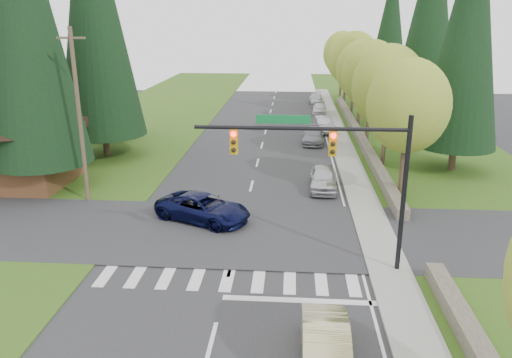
# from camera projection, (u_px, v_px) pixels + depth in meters

# --- Properties ---
(ground) EXTENTS (120.00, 120.00, 0.00)m
(ground) POSITION_uv_depth(u_px,v_px,m) (216.00, 324.00, 17.77)
(ground) COLOR #28282B
(ground) RESTS_ON ground
(grass_east) EXTENTS (14.00, 110.00, 0.06)m
(grass_east) POSITION_uv_depth(u_px,v_px,m) (437.00, 170.00, 35.84)
(grass_east) COLOR #355717
(grass_east) RESTS_ON ground
(grass_west) EXTENTS (14.00, 110.00, 0.06)m
(grass_west) POSITION_uv_depth(u_px,v_px,m) (85.00, 163.00, 37.65)
(grass_west) COLOR #355717
(grass_west) RESTS_ON ground
(cross_street) EXTENTS (120.00, 8.00, 0.10)m
(cross_street) POSITION_uv_depth(u_px,v_px,m) (239.00, 233.00, 25.36)
(cross_street) COLOR #28282B
(cross_street) RESTS_ON ground
(sidewalk_east) EXTENTS (1.80, 80.00, 0.13)m
(sidewalk_east) POSITION_uv_depth(u_px,v_px,m) (348.00, 160.00, 38.15)
(sidewalk_east) COLOR gray
(sidewalk_east) RESTS_ON ground
(curb_east) EXTENTS (0.20, 80.00, 0.13)m
(curb_east) POSITION_uv_depth(u_px,v_px,m) (337.00, 160.00, 38.21)
(curb_east) COLOR gray
(curb_east) RESTS_ON ground
(stone_wall_north) EXTENTS (0.70, 40.00, 0.70)m
(stone_wall_north) POSITION_uv_depth(u_px,v_px,m) (358.00, 134.00, 45.54)
(stone_wall_north) COLOR #4C4438
(stone_wall_north) RESTS_ON ground
(traffic_signal) EXTENTS (8.70, 0.37, 6.80)m
(traffic_signal) POSITION_uv_depth(u_px,v_px,m) (336.00, 158.00, 20.20)
(traffic_signal) COLOR black
(traffic_signal) RESTS_ON ground
(brown_building) EXTENTS (8.40, 8.40, 5.40)m
(brown_building) POSITION_uv_depth(u_px,v_px,m) (19.00, 137.00, 32.09)
(brown_building) COLOR #4C2D19
(brown_building) RESTS_ON ground
(utility_pole) EXTENTS (1.60, 0.24, 10.00)m
(utility_pole) POSITION_uv_depth(u_px,v_px,m) (79.00, 116.00, 28.25)
(utility_pole) COLOR #473828
(utility_pole) RESTS_ON ground
(decid_tree_0) EXTENTS (4.80, 4.80, 8.37)m
(decid_tree_0) POSITION_uv_depth(u_px,v_px,m) (408.00, 106.00, 28.70)
(decid_tree_0) COLOR #38281C
(decid_tree_0) RESTS_ON ground
(decid_tree_1) EXTENTS (5.20, 5.20, 8.80)m
(decid_tree_1) POSITION_uv_depth(u_px,v_px,m) (388.00, 87.00, 35.28)
(decid_tree_1) COLOR #38281C
(decid_tree_1) RESTS_ON ground
(decid_tree_2) EXTENTS (5.00, 5.00, 8.82)m
(decid_tree_2) POSITION_uv_depth(u_px,v_px,m) (371.00, 74.00, 41.90)
(decid_tree_2) COLOR #38281C
(decid_tree_2) RESTS_ON ground
(decid_tree_3) EXTENTS (5.00, 5.00, 8.55)m
(decid_tree_3) POSITION_uv_depth(u_px,v_px,m) (362.00, 70.00, 48.61)
(decid_tree_3) COLOR #38281C
(decid_tree_3) RESTS_ON ground
(decid_tree_4) EXTENTS (5.40, 5.40, 9.18)m
(decid_tree_4) POSITION_uv_depth(u_px,v_px,m) (355.00, 60.00, 55.13)
(decid_tree_4) COLOR #38281C
(decid_tree_4) RESTS_ON ground
(decid_tree_5) EXTENTS (4.80, 4.80, 8.30)m
(decid_tree_5) POSITION_uv_depth(u_px,v_px,m) (346.00, 60.00, 61.95)
(decid_tree_5) COLOR #38281C
(decid_tree_5) RESTS_ON ground
(decid_tree_6) EXTENTS (5.20, 5.20, 8.86)m
(decid_tree_6) POSITION_uv_depth(u_px,v_px,m) (342.00, 53.00, 68.49)
(decid_tree_6) COLOR #38281C
(decid_tree_6) RESTS_ON ground
(conifer_w_a) EXTENTS (6.12, 6.12, 19.80)m
(conifer_w_a) POSITION_uv_depth(u_px,v_px,m) (24.00, 11.00, 28.66)
(conifer_w_a) COLOR #38281C
(conifer_w_a) RESTS_ON ground
(conifer_w_b) EXTENTS (5.44, 5.44, 17.80)m
(conifer_w_b) POSITION_uv_depth(u_px,v_px,m) (13.00, 28.00, 32.97)
(conifer_w_b) COLOR #38281C
(conifer_w_b) RESTS_ON ground
(conifer_w_c) EXTENTS (6.46, 6.46, 20.80)m
(conifer_w_c) POSITION_uv_depth(u_px,v_px,m) (93.00, 6.00, 36.03)
(conifer_w_c) COLOR #38281C
(conifer_w_c) RESTS_ON ground
(conifer_w_e) EXTENTS (5.78, 5.78, 18.80)m
(conifer_w_e) POSITION_uv_depth(u_px,v_px,m) (99.00, 20.00, 42.17)
(conifer_w_e) COLOR #38281C
(conifer_w_e) RESTS_ON ground
(conifer_e_a) EXTENTS (5.44, 5.44, 17.80)m
(conifer_e_a) POSITION_uv_depth(u_px,v_px,m) (469.00, 28.00, 32.78)
(conifer_e_a) COLOR #38281C
(conifer_e_a) RESTS_ON ground
(conifer_e_b) EXTENTS (6.12, 6.12, 19.80)m
(conifer_e_b) POSITION_uv_depth(u_px,v_px,m) (431.00, 14.00, 45.69)
(conifer_e_b) COLOR #38281C
(conifer_e_b) RESTS_ON ground
(conifer_e_c) EXTENTS (5.10, 5.10, 16.80)m
(conifer_e_c) POSITION_uv_depth(u_px,v_px,m) (390.00, 28.00, 59.51)
(conifer_e_c) COLOR #38281C
(conifer_e_c) RESTS_ON ground
(sedan_champagne) EXTENTS (1.48, 4.22, 1.39)m
(sedan_champagne) POSITION_uv_depth(u_px,v_px,m) (326.00, 348.00, 15.37)
(sedan_champagne) COLOR beige
(sedan_champagne) RESTS_ON ground
(suv_navy) EXTENTS (5.74, 4.36, 1.45)m
(suv_navy) POSITION_uv_depth(u_px,v_px,m) (203.00, 208.00, 26.68)
(suv_navy) COLOR black
(suv_navy) RESTS_ON ground
(parked_car_a) EXTENTS (1.89, 4.28, 1.43)m
(parked_car_a) POSITION_uv_depth(u_px,v_px,m) (323.00, 178.00, 31.65)
(parked_car_a) COLOR #BDBCC1
(parked_car_a) RESTS_ON ground
(parked_car_b) EXTENTS (2.06, 4.56, 1.30)m
(parked_car_b) POSITION_uv_depth(u_px,v_px,m) (313.00, 136.00, 43.57)
(parked_car_b) COLOR gray
(parked_car_b) RESTS_ON ground
(parked_car_c) EXTENTS (2.09, 4.53, 1.44)m
(parked_car_c) POSITION_uv_depth(u_px,v_px,m) (324.00, 125.00, 47.78)
(parked_car_c) COLOR #A6A6AB
(parked_car_c) RESTS_ON ground
(parked_car_d) EXTENTS (1.69, 3.88, 1.30)m
(parked_car_d) POSITION_uv_depth(u_px,v_px,m) (319.00, 109.00, 56.47)
(parked_car_d) COLOR silver
(parked_car_d) RESTS_ON ground
(parked_car_e) EXTENTS (1.90, 4.37, 1.25)m
(parked_car_e) POSITION_uv_depth(u_px,v_px,m) (317.00, 99.00, 63.26)
(parked_car_e) COLOR #AEAEB3
(parked_car_e) RESTS_ON ground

